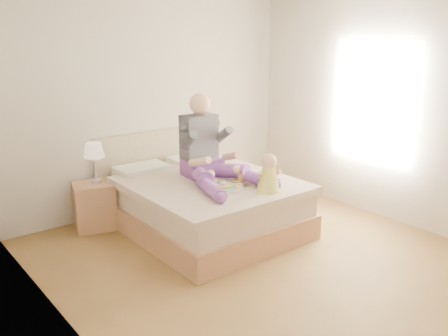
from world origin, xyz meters
TOP-DOWN VIEW (x-y plane):
  - room at (0.08, 0.01)m, footprint 4.02×4.22m
  - bed at (0.00, 1.08)m, footprint 1.70×2.18m
  - nightstand at (-1.00, 1.81)m, footprint 0.54×0.50m
  - lamp at (-0.96, 1.80)m, footprint 0.23×0.23m
  - adult at (0.06, 0.99)m, footprint 0.83×1.21m
  - tray at (0.04, 0.56)m, footprint 0.46×0.37m
  - baby at (0.28, 0.23)m, footprint 0.30×0.37m

SIDE VIEW (x-z plane):
  - nightstand at x=-1.00m, z-range 0.00..0.55m
  - bed at x=0.00m, z-range -0.18..0.82m
  - tray at x=0.04m, z-range 0.58..0.70m
  - baby at x=0.28m, z-range 0.57..0.98m
  - adult at x=0.06m, z-range 0.41..1.39m
  - lamp at x=-0.96m, z-range 0.67..1.15m
  - room at x=0.08m, z-range 0.15..2.87m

